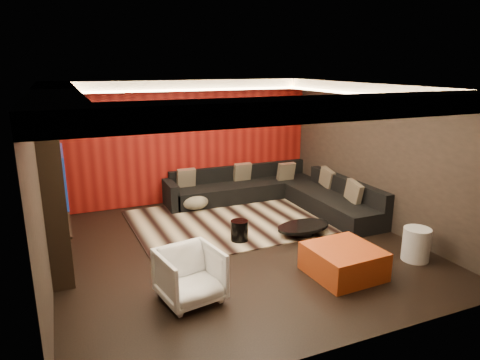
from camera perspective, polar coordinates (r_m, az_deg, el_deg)
name	(u,v)px	position (r m, az deg, el deg)	size (l,w,h in m)	color
floor	(238,248)	(7.63, -0.31, -9.03)	(6.00, 6.00, 0.02)	black
ceiling	(237,84)	(6.97, -0.34, 12.62)	(6.00, 6.00, 0.02)	silver
wall_back	(187,141)	(9.96, -7.07, 5.12)	(6.00, 0.02, 2.80)	black
wall_left	(41,190)	(6.65, -24.99, -1.27)	(0.02, 6.00, 2.80)	black
wall_right	(380,156)	(8.76, 18.18, 3.09)	(0.02, 6.00, 2.80)	black
red_feature_wall	(188,142)	(9.92, -7.01, 5.09)	(5.98, 0.05, 2.78)	#6B0C0A
soffit_back	(189,85)	(9.52, -6.79, 12.49)	(6.00, 0.60, 0.22)	silver
soffit_front	(338,107)	(4.61, 12.93, 9.42)	(6.00, 0.60, 0.22)	silver
soffit_left	(55,97)	(6.43, -23.49, 10.11)	(0.60, 4.80, 0.22)	silver
soffit_right	(373,88)	(8.39, 17.29, 11.58)	(0.60, 4.80, 0.22)	silver
cove_back	(194,90)	(9.20, -6.16, 11.86)	(4.80, 0.08, 0.04)	#FFD899
cove_front	(319,113)	(4.90, 10.53, 8.81)	(4.80, 0.08, 0.04)	#FFD899
cove_left	(82,103)	(6.45, -20.36, 9.61)	(0.08, 4.80, 0.04)	#FFD899
cove_right	(357,94)	(8.18, 15.38, 11.01)	(0.08, 4.80, 0.04)	#FFD899
tv_surround	(56,198)	(7.31, -23.38, -2.16)	(0.30, 2.00, 2.20)	black
tv_screen	(64,175)	(7.22, -22.41, 0.62)	(0.04, 1.30, 0.80)	black
tv_shelf	(69,220)	(7.43, -21.83, -4.99)	(0.04, 1.60, 0.04)	black
rug	(233,220)	(8.87, -0.94, -5.35)	(4.00, 3.00, 0.02)	#C0AF8C
coffee_table	(303,230)	(8.19, 8.44, -6.57)	(1.08, 1.08, 0.18)	black
drum_stool	(239,230)	(7.80, -0.08, -6.75)	(0.32, 0.32, 0.37)	black
striped_pouf	(194,201)	(9.51, -6.16, -2.79)	(0.65, 0.65, 0.36)	beige
white_side_table	(416,244)	(7.64, 22.43, -7.93)	(0.44, 0.44, 0.55)	silver
orange_ottoman	(343,261)	(6.81, 13.62, -10.48)	(0.99, 0.99, 0.44)	#A74B15
armchair	(190,275)	(5.95, -6.67, -12.53)	(0.78, 0.81, 0.73)	white
sectional_sofa	(276,193)	(9.82, 4.81, -1.79)	(3.65, 3.50, 0.75)	black
throw_pillows	(277,178)	(9.78, 4.97, 0.31)	(3.22, 2.77, 0.50)	tan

